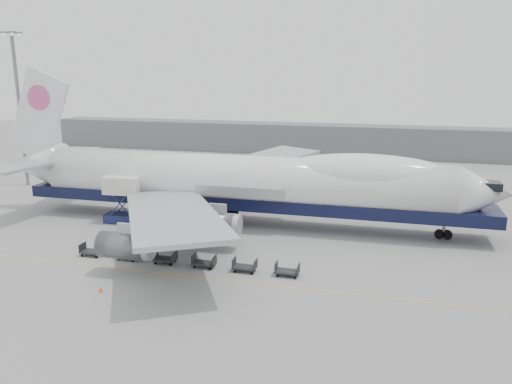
# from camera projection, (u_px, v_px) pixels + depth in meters

# --- Properties ---
(ground) EXTENTS (260.00, 260.00, 0.00)m
(ground) POSITION_uv_depth(u_px,v_px,m) (208.00, 255.00, 53.70)
(ground) COLOR gray
(ground) RESTS_ON ground
(apron_line) EXTENTS (60.00, 0.15, 0.01)m
(apron_line) POSITION_uv_depth(u_px,v_px,m) (187.00, 276.00, 48.06)
(apron_line) COLOR gold
(apron_line) RESTS_ON ground
(hangar) EXTENTS (110.00, 8.00, 7.00)m
(hangar) POSITION_uv_depth(u_px,v_px,m) (268.00, 138.00, 121.12)
(hangar) COLOR slate
(hangar) RESTS_ON ground
(floodlight_mast) EXTENTS (2.40, 2.40, 25.43)m
(floodlight_mast) POSITION_uv_depth(u_px,v_px,m) (19.00, 102.00, 83.27)
(floodlight_mast) COLOR slate
(floodlight_mast) RESTS_ON ground
(airliner) EXTENTS (67.00, 55.30, 19.98)m
(airliner) POSITION_uv_depth(u_px,v_px,m) (244.00, 181.00, 63.48)
(airliner) COLOR white
(airliner) RESTS_ON ground
(catering_truck) EXTENTS (5.24, 3.80, 6.12)m
(catering_truck) POSITION_uv_depth(u_px,v_px,m) (124.00, 197.00, 64.50)
(catering_truck) COLOR #18204A
(catering_truck) RESTS_ON ground
(traffic_cone) EXTENTS (0.34, 0.34, 0.50)m
(traffic_cone) POSITION_uv_depth(u_px,v_px,m) (100.00, 289.00, 44.63)
(traffic_cone) COLOR #E85A0C
(traffic_cone) RESTS_ON ground
(dolly_0) EXTENTS (2.30, 1.35, 1.30)m
(dolly_0) POSITION_uv_depth(u_px,v_px,m) (92.00, 251.00, 53.30)
(dolly_0) COLOR #2D2D30
(dolly_0) RESTS_ON ground
(dolly_1) EXTENTS (2.30, 1.35, 1.30)m
(dolly_1) POSITION_uv_depth(u_px,v_px,m) (128.00, 255.00, 52.25)
(dolly_1) COLOR #2D2D30
(dolly_1) RESTS_ON ground
(dolly_2) EXTENTS (2.30, 1.35, 1.30)m
(dolly_2) POSITION_uv_depth(u_px,v_px,m) (165.00, 258.00, 51.20)
(dolly_2) COLOR #2D2D30
(dolly_2) RESTS_ON ground
(dolly_3) EXTENTS (2.30, 1.35, 1.30)m
(dolly_3) POSITION_uv_depth(u_px,v_px,m) (204.00, 262.00, 50.14)
(dolly_3) COLOR #2D2D30
(dolly_3) RESTS_ON ground
(dolly_4) EXTENTS (2.30, 1.35, 1.30)m
(dolly_4) POSITION_uv_depth(u_px,v_px,m) (245.00, 266.00, 49.09)
(dolly_4) COLOR #2D2D30
(dolly_4) RESTS_ON ground
(dolly_5) EXTENTS (2.30, 1.35, 1.30)m
(dolly_5) POSITION_uv_depth(u_px,v_px,m) (287.00, 271.00, 48.03)
(dolly_5) COLOR #2D2D30
(dolly_5) RESTS_ON ground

